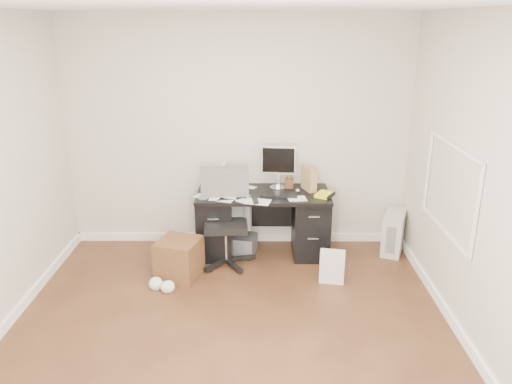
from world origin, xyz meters
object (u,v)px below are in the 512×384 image
desk (263,221)px  office_chair (226,219)px  wicker_basket (179,258)px  keyboard (279,195)px  pc_tower (394,232)px  lcd_monitor (278,167)px

desk → office_chair: bearing=-146.6°
desk → wicker_basket: bearing=-147.3°
keyboard → office_chair: bearing=-160.6°
office_chair → desk: bearing=29.0°
keyboard → wicker_basket: 1.29m
keyboard → pc_tower: (1.37, 0.17, -0.52)m
desk → wicker_basket: 1.08m
lcd_monitor → keyboard: bearing=-85.0°
desk → keyboard: 0.42m
lcd_monitor → keyboard: (-0.00, -0.27, -0.25)m
lcd_monitor → office_chair: (-0.59, -0.43, -0.47)m
lcd_monitor → pc_tower: bearing=1.2°
desk → office_chair: office_chair is taller
keyboard → wicker_basket: bearing=-152.4°
desk → pc_tower: (1.54, 0.05, -0.16)m
keyboard → pc_tower: 1.47m
pc_tower → keyboard: bearing=-150.8°
office_chair → wicker_basket: office_chair is taller
wicker_basket → pc_tower: bearing=14.5°
lcd_monitor → office_chair: lcd_monitor is taller
lcd_monitor → wicker_basket: lcd_monitor is taller
lcd_monitor → wicker_basket: size_ratio=1.25×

